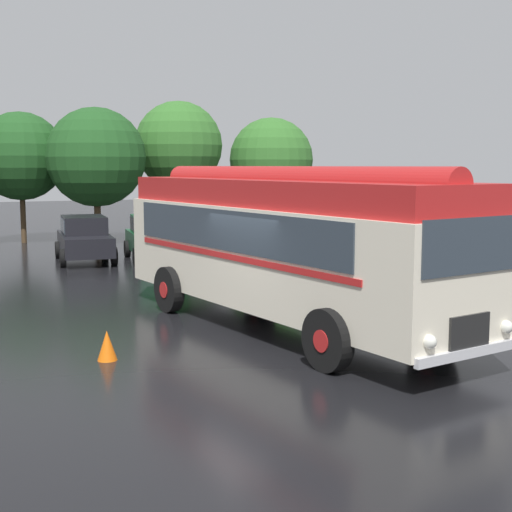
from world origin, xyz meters
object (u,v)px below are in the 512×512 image
vintage_bus (284,241)px  car_near_left (85,238)px  traffic_cone (107,345)px  car_mid_left (155,238)px

vintage_bus → car_near_left: (-2.05, 12.71, -1.05)m
traffic_cone → vintage_bus: bearing=14.9°
car_mid_left → traffic_cone: 13.83m
vintage_bus → traffic_cone: bearing=-165.1°
car_mid_left → traffic_cone: (-4.47, -13.08, -0.57)m
car_mid_left → traffic_cone: car_mid_left is taller
vintage_bus → car_near_left: bearing=99.1°
vintage_bus → car_mid_left: vintage_bus is taller
car_near_left → vintage_bus: bearing=-80.9°
vintage_bus → car_mid_left: bearing=88.0°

